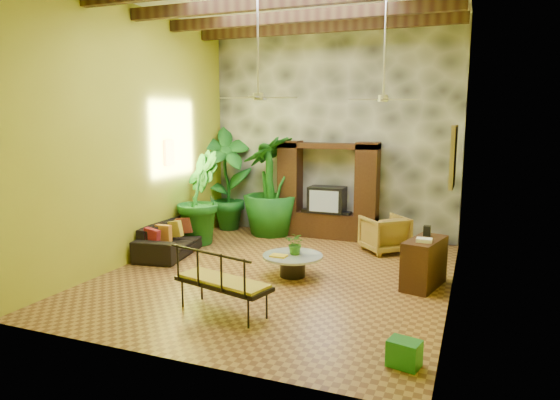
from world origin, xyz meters
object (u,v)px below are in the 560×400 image
at_px(tall_plant_a, 226,179).
at_px(side_console, 424,263).
at_px(sofa, 175,237).
at_px(iron_bench, 220,279).
at_px(ceiling_fan_back, 383,87).
at_px(tall_plant_b, 198,197).
at_px(ceiling_fan_front, 258,84).
at_px(coffee_table, 293,263).
at_px(wicker_armchair, 384,234).
at_px(tall_plant_c, 271,186).
at_px(entertainment_center, 327,198).
at_px(green_bin, 404,353).

bearing_deg(tall_plant_a, side_console, -27.52).
xyz_separation_m(sofa, iron_bench, (2.58, -2.71, 0.21)).
xyz_separation_m(ceiling_fan_back, tall_plant_b, (-4.18, 0.32, -2.34)).
height_order(ceiling_fan_front, tall_plant_b, ceiling_fan_front).
bearing_deg(iron_bench, coffee_table, 94.90).
height_order(ceiling_fan_back, side_console, ceiling_fan_back).
xyz_separation_m(ceiling_fan_front, iron_bench, (0.13, -1.66, -2.86)).
relative_size(wicker_armchair, coffee_table, 0.79).
distance_m(ceiling_fan_front, sofa, 4.07).
bearing_deg(tall_plant_c, entertainment_center, 9.60).
distance_m(ceiling_fan_front, tall_plant_b, 3.86).
xyz_separation_m(ceiling_fan_front, green_bin, (2.84, -2.24, -3.24)).
distance_m(entertainment_center, tall_plant_a, 2.67).
xyz_separation_m(ceiling_fan_front, side_console, (2.75, 0.71, -2.99)).
bearing_deg(coffee_table, ceiling_fan_back, 42.11).
height_order(wicker_armchair, green_bin, wicker_armchair).
distance_m(sofa, side_console, 5.21).
height_order(wicker_armchair, coffee_table, wicker_armchair).
xyz_separation_m(wicker_armchair, side_console, (1.02, -1.99, 0.02)).
distance_m(wicker_armchair, side_console, 2.24).
xyz_separation_m(wicker_armchair, coffee_table, (-1.25, -2.29, -0.14)).
xyz_separation_m(ceiling_fan_front, tall_plant_b, (-2.38, 1.92, -2.34)).
bearing_deg(coffee_table, side_console, 7.63).
xyz_separation_m(tall_plant_a, coffee_table, (2.92, -3.01, -1.06)).
relative_size(sofa, iron_bench, 1.39).
bearing_deg(iron_bench, tall_plant_c, 119.11).
height_order(ceiling_fan_back, tall_plant_b, ceiling_fan_back).
height_order(tall_plant_a, iron_bench, tall_plant_a).
bearing_deg(coffee_table, wicker_armchair, 61.50).
bearing_deg(wicker_armchair, side_console, 76.38).
distance_m(tall_plant_a, side_console, 5.92).
distance_m(ceiling_fan_front, wicker_armchair, 4.40).
bearing_deg(entertainment_center, tall_plant_a, -177.36).
xyz_separation_m(entertainment_center, tall_plant_c, (-1.36, -0.23, 0.25)).
distance_m(entertainment_center, sofa, 3.70).
bearing_deg(sofa, tall_plant_b, -12.91).
bearing_deg(wicker_armchair, green_bin, 61.82).
distance_m(tall_plant_a, tall_plant_b, 1.52).
xyz_separation_m(tall_plant_a, tall_plant_b, (0.06, -1.49, -0.26)).
xyz_separation_m(sofa, coffee_table, (2.93, -0.64, -0.07)).
bearing_deg(tall_plant_c, coffee_table, -60.46).
height_order(tall_plant_a, coffee_table, tall_plant_a).
bearing_deg(coffee_table, ceiling_fan_front, -139.72).
bearing_deg(sofa, coffee_table, -110.80).
bearing_deg(sofa, wicker_armchair, -76.90).
distance_m(ceiling_fan_front, side_console, 4.12).
relative_size(entertainment_center, sofa, 1.07).
distance_m(wicker_armchair, green_bin, 5.07).
relative_size(ceiling_fan_back, tall_plant_b, 0.88).
relative_size(ceiling_fan_back, wicker_armchair, 2.15).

